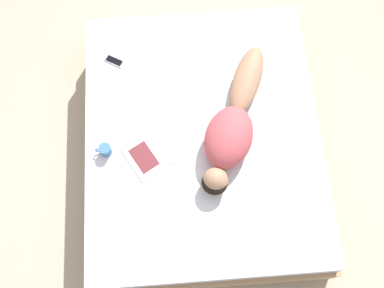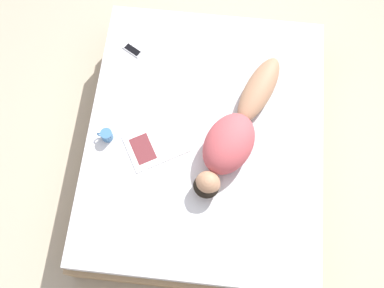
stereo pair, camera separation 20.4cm
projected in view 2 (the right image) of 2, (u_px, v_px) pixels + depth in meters
The scene contains 6 objects.
ground_plane at pixel (204, 157), 3.79m from camera, with size 12.00×12.00×0.00m, color #B7A88E.
bed at pixel (204, 146), 3.55m from camera, with size 1.78×2.16×0.53m.
person at pixel (235, 133), 3.19m from camera, with size 0.64×1.21×0.24m.
open_magazine at pixel (156, 144), 3.26m from camera, with size 0.52×0.48×0.01m.
coffee_mug at pixel (107, 135), 3.24m from camera, with size 0.12×0.08×0.08m.
cell_phone at pixel (133, 50), 3.54m from camera, with size 0.17×0.14×0.01m.
Camera 2 is at (-0.03, 1.22, 3.59)m, focal length 42.00 mm.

